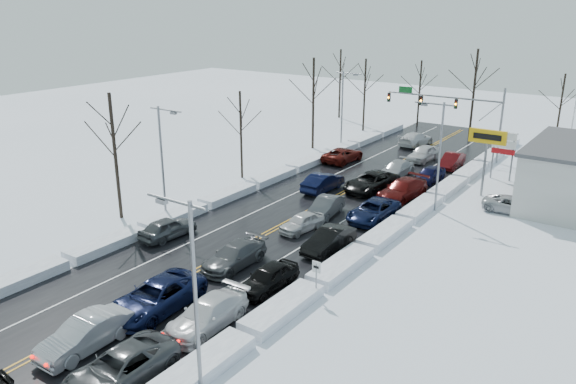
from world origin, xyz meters
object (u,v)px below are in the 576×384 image
Objects in this scene: traffic_signal_mast at (455,107)px; tires_plus_sign at (487,141)px; oncoming_car_0 at (323,191)px; flagpole at (576,112)px.

traffic_signal_mast reaches higher than tires_plus_sign.
traffic_signal_mast is 20.39m from oncoming_car_0.
tires_plus_sign is 14.99m from oncoming_car_0.
traffic_signal_mast is 2.62× the size of oncoming_car_0.
flagpole is at bearing 71.56° from tires_plus_sign.
flagpole is at bearing -128.84° from oncoming_car_0.
tires_plus_sign reaches higher than oncoming_car_0.
tires_plus_sign is at bearing -150.43° from oncoming_car_0.
tires_plus_sign is at bearing -59.54° from traffic_signal_mast.
traffic_signal_mast is at bearing -105.33° from oncoming_car_0.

